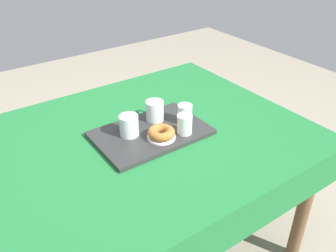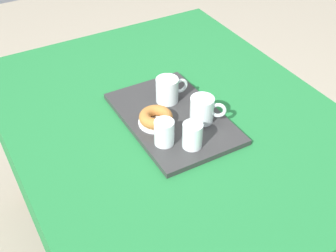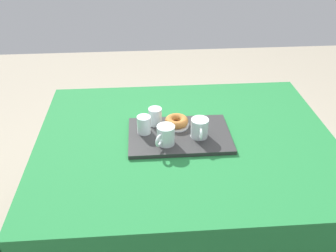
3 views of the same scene
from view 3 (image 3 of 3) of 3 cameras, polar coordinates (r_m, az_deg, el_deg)
The scene contains 9 objects.
ground_plane at distance 2.21m, azimuth 2.30°, elevation -17.67°, with size 6.00×6.00×0.00m, color gray.
dining_table at distance 1.76m, azimuth 2.76°, elevation -4.11°, with size 1.38×1.10×0.73m.
serving_tray at distance 1.72m, azimuth 1.78°, elevation -1.45°, with size 0.47×0.31×0.02m, color #2D2D2D.
tea_mug_left at distance 1.68m, azimuth 4.90°, elevation -0.42°, with size 0.08×0.12×0.09m.
tea_mug_right at distance 1.62m, azimuth -0.37°, elevation -1.50°, with size 0.09×0.11×0.09m.
water_glass_near at distance 1.76m, azimuth -2.00°, elevation 1.39°, with size 0.06×0.06×0.08m.
water_glass_far at distance 1.70m, azimuth -3.73°, elevation 0.07°, with size 0.06×0.06×0.08m.
donut_plate_left at distance 1.77m, azimuth 1.33°, elevation 0.16°, with size 0.12×0.12×0.01m, color white.
sugar_donut_left at distance 1.76m, azimuth 1.34°, elevation 0.77°, with size 0.11×0.11×0.04m, color #A3662D.
Camera 3 is at (-0.19, -1.40, 1.71)m, focal length 39.42 mm.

